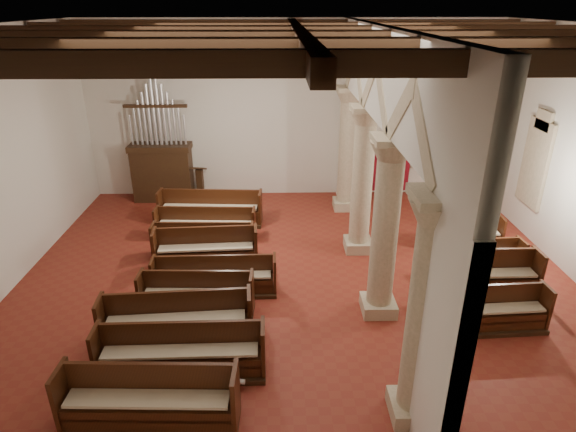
# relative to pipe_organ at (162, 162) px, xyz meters

# --- Properties ---
(floor) EXTENTS (14.00, 14.00, 0.00)m
(floor) POSITION_rel_pipe_organ_xyz_m (4.50, -5.50, -1.37)
(floor) COLOR maroon
(floor) RESTS_ON ground
(ceiling) EXTENTS (14.00, 14.00, 0.00)m
(ceiling) POSITION_rel_pipe_organ_xyz_m (4.50, -5.50, 4.63)
(ceiling) COLOR black
(ceiling) RESTS_ON wall_back
(wall_back) EXTENTS (14.00, 0.02, 6.00)m
(wall_back) POSITION_rel_pipe_organ_xyz_m (4.50, 0.50, 1.63)
(wall_back) COLOR silver
(wall_back) RESTS_ON floor
(wall_front) EXTENTS (14.00, 0.02, 6.00)m
(wall_front) POSITION_rel_pipe_organ_xyz_m (4.50, -11.50, 1.63)
(wall_front) COLOR silver
(wall_front) RESTS_ON floor
(ceiling_beams) EXTENTS (13.80, 11.80, 0.30)m
(ceiling_beams) POSITION_rel_pipe_organ_xyz_m (4.50, -5.50, 4.45)
(ceiling_beams) COLOR #301F0F
(ceiling_beams) RESTS_ON wall_back
(arcade) EXTENTS (0.90, 11.90, 6.00)m
(arcade) POSITION_rel_pipe_organ_xyz_m (6.30, -5.50, 2.19)
(arcade) COLOR beige
(arcade) RESTS_ON floor
(window_right_b) EXTENTS (0.03, 1.00, 2.20)m
(window_right_b) POSITION_rel_pipe_organ_xyz_m (11.48, -3.00, 0.83)
(window_right_b) COLOR #2F6B4D
(window_right_b) RESTS_ON wall_right
(window_back) EXTENTS (1.00, 0.03, 2.20)m
(window_back) POSITION_rel_pipe_organ_xyz_m (9.50, 0.48, 0.83)
(window_back) COLOR #2F6B4D
(window_back) RESTS_ON wall_back
(pipe_organ) EXTENTS (2.10, 0.85, 4.40)m
(pipe_organ) POSITION_rel_pipe_organ_xyz_m (0.00, 0.00, 0.00)
(pipe_organ) COLOR #301F0F
(pipe_organ) RESTS_ON floor
(lectern) EXTENTS (0.54, 0.56, 1.25)m
(lectern) POSITION_rel_pipe_organ_xyz_m (1.28, -0.01, -0.85)
(lectern) COLOR #382212
(lectern) RESTS_ON floor
(dossal_curtain) EXTENTS (1.80, 0.07, 2.17)m
(dossal_curtain) POSITION_rel_pipe_organ_xyz_m (8.00, 0.42, -0.21)
(dossal_curtain) COLOR maroon
(dossal_curtain) RESTS_ON floor
(processional_banner) EXTENTS (0.47, 0.60, 2.19)m
(processional_banner) POSITION_rel_pipe_organ_xyz_m (9.87, -0.56, -0.60)
(processional_banner) COLOR #301F0F
(processional_banner) RESTS_ON floor
(hymnal_box_a) EXTENTS (0.33, 0.30, 0.28)m
(hymnal_box_a) POSITION_rel_pipe_organ_xyz_m (2.71, -10.24, -1.13)
(hymnal_box_a) COLOR navy
(hymnal_box_a) RESTS_ON floor
(hymnal_box_b) EXTENTS (0.35, 0.32, 0.29)m
(hymnal_box_b) POSITION_rel_pipe_organ_xyz_m (2.86, -8.00, -1.13)
(hymnal_box_b) COLOR navy
(hymnal_box_b) RESTS_ON floor
(hymnal_box_c) EXTENTS (0.40, 0.36, 0.32)m
(hymnal_box_c) POSITION_rel_pipe_organ_xyz_m (3.05, -5.71, -1.11)
(hymnal_box_c) COLOR navy
(hymnal_box_c) RESTS_ON floor
(tube_heater_a) EXTENTS (1.07, 0.41, 0.11)m
(tube_heater_a) POSITION_rel_pipe_organ_xyz_m (1.64, -9.40, -1.21)
(tube_heater_a) COLOR silver
(tube_heater_a) RESTS_ON floor
(tube_heater_b) EXTENTS (0.94, 0.25, 0.09)m
(tube_heater_b) POSITION_rel_pipe_organ_xyz_m (2.96, -9.27, -1.21)
(tube_heater_b) COLOR white
(tube_heater_b) RESTS_ON floor
(nave_pew_0) EXTENTS (2.91, 0.85, 1.13)m
(nave_pew_0) POSITION_rel_pipe_organ_xyz_m (1.93, -10.12, -1.00)
(nave_pew_0) COLOR #301F0F
(nave_pew_0) RESTS_ON floor
(nave_pew_1) EXTENTS (3.13, 0.77, 1.07)m
(nave_pew_1) POSITION_rel_pipe_organ_xyz_m (2.23, -8.94, -1.02)
(nave_pew_1) COLOR #301F0F
(nave_pew_1) RESTS_ON floor
(nave_pew_2) EXTENTS (3.08, 0.94, 1.11)m
(nave_pew_2) POSITION_rel_pipe_organ_xyz_m (1.97, -7.97, -1.01)
(nave_pew_2) COLOR #301F0F
(nave_pew_2) RESTS_ON floor
(nave_pew_3) EXTENTS (2.56, 0.73, 0.99)m
(nave_pew_3) POSITION_rel_pipe_organ_xyz_m (2.21, -6.94, -1.04)
(nave_pew_3) COLOR #301F0F
(nave_pew_3) RESTS_ON floor
(nave_pew_4) EXTENTS (2.95, 0.68, 0.95)m
(nave_pew_4) POSITION_rel_pipe_organ_xyz_m (2.52, -6.17, -1.06)
(nave_pew_4) COLOR #301F0F
(nave_pew_4) RESTS_ON floor
(nave_pew_5) EXTENTS (2.73, 0.87, 1.07)m
(nave_pew_5) POSITION_rel_pipe_organ_xyz_m (2.14, -4.85, -1.02)
(nave_pew_5) COLOR #301F0F
(nave_pew_5) RESTS_ON floor
(nave_pew_6) EXTENTS (2.78, 0.71, 0.95)m
(nave_pew_6) POSITION_rel_pipe_organ_xyz_m (1.98, -4.30, -1.06)
(nave_pew_6) COLOR #301F0F
(nave_pew_6) RESTS_ON floor
(nave_pew_7) EXTENTS (2.96, 0.76, 0.95)m
(nave_pew_7) POSITION_rel_pipe_organ_xyz_m (1.89, -3.20, -1.06)
(nave_pew_7) COLOR #301F0F
(nave_pew_7) RESTS_ON floor
(nave_pew_8) EXTENTS (3.25, 0.91, 1.09)m
(nave_pew_8) POSITION_rel_pipe_organ_xyz_m (1.91, -2.16, -1.01)
(nave_pew_8) COLOR #301F0F
(nave_pew_8) RESTS_ON floor
(aisle_pew_0) EXTENTS (2.02, 0.78, 1.00)m
(aisle_pew_0) POSITION_rel_pipe_organ_xyz_m (8.75, -7.67, -1.04)
(aisle_pew_0) COLOR #301F0F
(aisle_pew_0) RESTS_ON floor
(aisle_pew_1) EXTENTS (1.91, 0.79, 1.13)m
(aisle_pew_1) POSITION_rel_pipe_organ_xyz_m (9.24, -6.35, -0.99)
(aisle_pew_1) COLOR #301F0F
(aisle_pew_1) RESTS_ON floor
(aisle_pew_2) EXTENTS (1.91, 0.77, 0.98)m
(aisle_pew_2) POSITION_rel_pipe_organ_xyz_m (9.29, -5.49, -1.04)
(aisle_pew_2) COLOR #301F0F
(aisle_pew_2) RESTS_ON floor
(aisle_pew_3) EXTENTS (1.88, 0.68, 0.96)m
(aisle_pew_3) POSITION_rel_pipe_organ_xyz_m (9.40, -3.99, -1.05)
(aisle_pew_3) COLOR #301F0F
(aisle_pew_3) RESTS_ON floor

